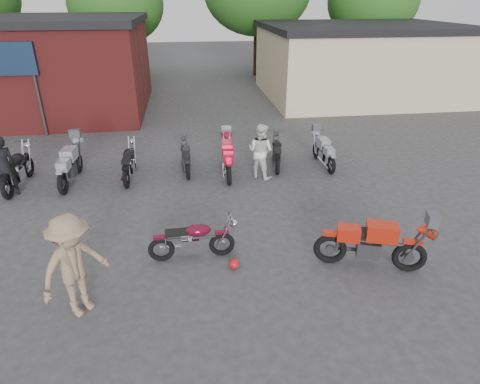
{
  "coord_description": "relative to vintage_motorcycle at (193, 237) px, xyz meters",
  "views": [
    {
      "loc": [
        -1.04,
        -6.66,
        5.16
      ],
      "look_at": [
        0.13,
        1.87,
        0.9
      ],
      "focal_mm": 30.0,
      "sensor_mm": 36.0,
      "label": 1
    }
  ],
  "objects": [
    {
      "name": "row_bike_0",
      "position": [
        -5.0,
        4.34,
        0.1
      ],
      "size": [
        0.78,
        2.15,
        1.23
      ],
      "primitive_type": null,
      "rotation": [
        0.0,
        0.0,
        1.53
      ],
      "color": "black",
      "rests_on": "ground"
    },
    {
      "name": "person_tan",
      "position": [
        -2.05,
        -1.35,
        0.46
      ],
      "size": [
        1.4,
        1.42,
        1.96
      ],
      "primitive_type": "imported",
      "rotation": [
        0.0,
        0.0,
        0.81
      ],
      "color": "#8E7258",
      "rests_on": "ground"
    },
    {
      "name": "helmet",
      "position": [
        0.82,
        -0.48,
        -0.41
      ],
      "size": [
        0.25,
        0.25,
        0.22
      ],
      "primitive_type": "ellipsoid",
      "rotation": [
        0.0,
        0.0,
        0.08
      ],
      "color": "#AD121A",
      "rests_on": "ground"
    },
    {
      "name": "stucco_building",
      "position": [
        9.55,
        14.4,
        1.23
      ],
      "size": [
        10.0,
        8.0,
        3.5
      ],
      "primitive_type": "cube",
      "color": "#C1B58A",
      "rests_on": "ground"
    },
    {
      "name": "sportbike",
      "position": [
        3.64,
        -0.83,
        0.12
      ],
      "size": [
        2.31,
        1.38,
        1.27
      ],
      "primitive_type": null,
      "rotation": [
        0.0,
        0.0,
        -0.32
      ],
      "color": "red",
      "rests_on": "ground"
    },
    {
      "name": "person_light",
      "position": [
        2.19,
        4.07,
        0.33
      ],
      "size": [
        1.05,
        1.02,
        1.71
      ],
      "primitive_type": "imported",
      "rotation": [
        0.0,
        0.0,
        2.46
      ],
      "color": "silver",
      "rests_on": "ground"
    },
    {
      "name": "brick_building",
      "position": [
        -7.95,
        13.4,
        1.48
      ],
      "size": [
        12.0,
        8.0,
        4.0
      ],
      "primitive_type": "cube",
      "color": "maroon",
      "rests_on": "ground"
    },
    {
      "name": "row_bike_3",
      "position": [
        -0.08,
        4.86,
        0.01
      ],
      "size": [
        0.7,
        1.86,
        1.06
      ],
      "primitive_type": null,
      "rotation": [
        0.0,
        0.0,
        1.62
      ],
      "color": "black",
      "rests_on": "ground"
    },
    {
      "name": "row_bike_5",
      "position": [
        2.9,
        4.86,
        0.02
      ],
      "size": [
        0.93,
        1.95,
        1.09
      ],
      "primitive_type": null,
      "rotation": [
        0.0,
        0.0,
        1.4
      ],
      "color": "black",
      "rests_on": "ground"
    },
    {
      "name": "vintage_motorcycle",
      "position": [
        0.0,
        0.0,
        0.0
      ],
      "size": [
        1.81,
        0.64,
        1.04
      ],
      "primitive_type": null,
      "rotation": [
        0.0,
        0.0,
        0.03
      ],
      "color": "#580B1D",
      "rests_on": "ground"
    },
    {
      "name": "tree_3",
      "position": [
        13.05,
        21.4,
        3.28
      ],
      "size": [
        6.08,
        6.08,
        7.6
      ],
      "primitive_type": null,
      "color": "#1D4612",
      "rests_on": "ground"
    },
    {
      "name": "row_bike_2",
      "position": [
        -1.82,
        4.55,
        0.05
      ],
      "size": [
        0.71,
        1.98,
        1.14
      ],
      "primitive_type": null,
      "rotation": [
        0.0,
        0.0,
        1.54
      ],
      "color": "black",
      "rests_on": "ground"
    },
    {
      "name": "ground",
      "position": [
        1.05,
        -0.6,
        -0.52
      ],
      "size": [
        90.0,
        90.0,
        0.0
      ],
      "primitive_type": "plane",
      "color": "#343437"
    },
    {
      "name": "tree_1",
      "position": [
        -3.95,
        21.4,
        3.18
      ],
      "size": [
        5.92,
        5.92,
        7.4
      ],
      "primitive_type": null,
      "color": "#1D4612",
      "rests_on": "ground"
    },
    {
      "name": "row_bike_4",
      "position": [
        1.22,
        4.41,
        0.1
      ],
      "size": [
        0.84,
        2.16,
        1.23
      ],
      "primitive_type": null,
      "rotation": [
        0.0,
        0.0,
        1.5
      ],
      "color": "#B00E32",
      "rests_on": "ground"
    },
    {
      "name": "tree_2",
      "position": [
        5.05,
        21.4,
        3.88
      ],
      "size": [
        7.04,
        7.04,
        8.8
      ],
      "primitive_type": null,
      "color": "#1D4612",
      "rests_on": "ground"
    },
    {
      "name": "person_dark",
      "position": [
        -5.06,
        3.73,
        0.36
      ],
      "size": [
        0.77,
        0.74,
        1.77
      ],
      "primitive_type": "imported",
      "rotation": [
        0.0,
        0.0,
        3.84
      ],
      "color": "black",
      "rests_on": "ground"
    },
    {
      "name": "row_bike_6",
      "position": [
        4.44,
        4.69,
        0.02
      ],
      "size": [
        0.68,
        1.88,
        1.08
      ],
      "primitive_type": null,
      "rotation": [
        0.0,
        0.0,
        1.61
      ],
      "color": "#8D939A",
      "rests_on": "ground"
    },
    {
      "name": "row_bike_1",
      "position": [
        -3.54,
        4.43,
        0.11
      ],
      "size": [
        0.81,
        2.18,
        1.25
      ],
      "primitive_type": null,
      "rotation": [
        0.0,
        0.0,
        1.53
      ],
      "color": "#9AA0A8",
      "rests_on": "ground"
    }
  ]
}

